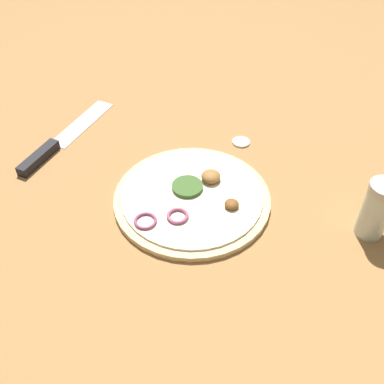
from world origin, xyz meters
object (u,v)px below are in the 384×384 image
(spice_jar, at_px, (377,210))
(loose_cap, at_px, (241,141))
(knife, at_px, (54,146))
(pizza, at_px, (192,197))

(spice_jar, bearing_deg, loose_cap, 61.84)
(loose_cap, bearing_deg, spice_jar, -118.16)
(knife, distance_m, loose_cap, 0.36)
(knife, relative_size, spice_jar, 2.70)
(spice_jar, relative_size, loose_cap, 2.87)
(loose_cap, bearing_deg, pizza, 173.06)
(knife, xyz_separation_m, loose_cap, (0.16, -0.33, -0.00))
(knife, bearing_deg, spice_jar, -86.00)
(pizza, distance_m, spice_jar, 0.29)
(spice_jar, bearing_deg, pizza, 99.44)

